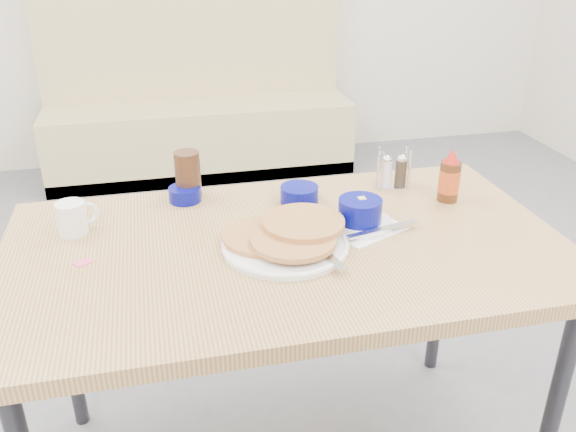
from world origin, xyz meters
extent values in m
cube|color=tan|center=(0.00, 2.72, 0.23)|extent=(1.90, 0.55, 0.45)
cube|color=tan|center=(0.00, 2.94, 0.72)|extent=(1.90, 0.12, 1.00)
cube|color=#2D2D33|center=(0.00, 2.72, 0.04)|extent=(1.90, 0.55, 0.08)
cube|color=tan|center=(0.00, 0.25, 0.74)|extent=(1.40, 0.80, 0.04)
cylinder|color=#2D2D33|center=(0.62, -0.07, 0.36)|extent=(0.04, 0.04, 0.72)
cylinder|color=#2D2D33|center=(-0.62, 0.57, 0.36)|extent=(0.04, 0.04, 0.72)
cylinder|color=#2D2D33|center=(0.62, 0.57, 0.36)|extent=(0.04, 0.04, 0.72)
cylinder|color=white|center=(-0.01, 0.22, 0.77)|extent=(0.31, 0.31, 0.02)
cylinder|color=tan|center=(-0.06, 0.26, 0.78)|extent=(0.21, 0.21, 0.01)
cylinder|color=tan|center=(0.00, 0.19, 0.80)|extent=(0.21, 0.21, 0.01)
cylinder|color=tan|center=(0.04, 0.26, 0.81)|extent=(0.21, 0.21, 0.01)
cube|color=silver|center=(0.07, 0.13, 0.78)|extent=(0.05, 0.14, 0.01)
cylinder|color=white|center=(-0.52, 0.43, 0.80)|extent=(0.08, 0.08, 0.08)
cylinder|color=black|center=(-0.52, 0.43, 0.84)|extent=(0.06, 0.06, 0.00)
torus|color=white|center=(-0.49, 0.44, 0.80)|extent=(0.06, 0.04, 0.06)
cube|color=white|center=(0.21, 0.30, 0.76)|extent=(0.25, 0.25, 0.00)
cylinder|color=white|center=(0.21, 0.30, 0.77)|extent=(0.18, 0.18, 0.01)
cylinder|color=#04086C|center=(0.21, 0.30, 0.81)|extent=(0.11, 0.11, 0.06)
cylinder|color=white|center=(0.21, 0.30, 0.83)|extent=(0.10, 0.10, 0.01)
cube|color=#F4DB60|center=(0.21, 0.30, 0.83)|extent=(0.02, 0.02, 0.01)
cube|color=silver|center=(0.25, 0.24, 0.78)|extent=(0.21, 0.07, 0.01)
cylinder|color=#04086C|center=(-0.23, 0.56, 0.78)|extent=(0.09, 0.09, 0.04)
cylinder|color=#04086C|center=(0.09, 0.48, 0.78)|extent=(0.11, 0.11, 0.05)
cylinder|color=#3C2213|center=(-0.21, 0.59, 0.83)|extent=(0.09, 0.09, 0.14)
cube|color=silver|center=(0.39, 0.53, 0.76)|extent=(0.11, 0.07, 0.00)
cylinder|color=silver|center=(0.35, 0.51, 0.82)|extent=(0.01, 0.01, 0.12)
cylinder|color=silver|center=(0.43, 0.50, 0.82)|extent=(0.01, 0.01, 0.12)
cylinder|color=silver|center=(0.35, 0.55, 0.82)|extent=(0.01, 0.01, 0.12)
cylinder|color=silver|center=(0.44, 0.54, 0.82)|extent=(0.01, 0.01, 0.12)
cylinder|color=silver|center=(0.37, 0.53, 0.80)|extent=(0.03, 0.03, 0.08)
cylinder|color=#3F3326|center=(0.41, 0.53, 0.80)|extent=(0.03, 0.03, 0.08)
cylinder|color=#47230F|center=(0.51, 0.40, 0.82)|extent=(0.06, 0.06, 0.12)
cylinder|color=#C77117|center=(0.51, 0.40, 0.82)|extent=(0.06, 0.06, 0.07)
cone|color=red|center=(0.51, 0.40, 0.90)|extent=(0.04, 0.04, 0.04)
cube|color=#EC4E6E|center=(-0.49, 0.26, 0.76)|extent=(0.05, 0.05, 0.00)
camera|label=1|loc=(-0.30, -1.06, 1.49)|focal=38.00mm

